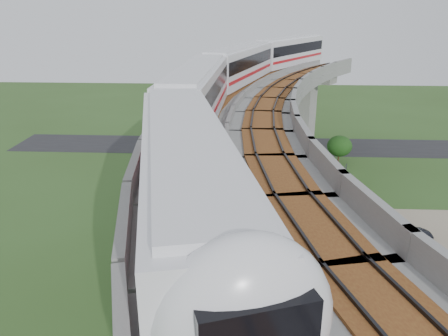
{
  "coord_description": "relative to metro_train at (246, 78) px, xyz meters",
  "views": [
    {
      "loc": [
        1.13,
        -26.37,
        17.64
      ],
      "look_at": [
        -0.3,
        0.98,
        7.5
      ],
      "focal_mm": 35.0,
      "sensor_mm": 36.0,
      "label": 1
    }
  ],
  "objects": [
    {
      "name": "viaduct",
      "position": [
        2.83,
        -8.89,
        -3.26
      ],
      "size": [
        19.58,
        73.98,
        11.4
      ],
      "color": "#99968E",
      "rests_on": "ground"
    },
    {
      "name": "car_dark",
      "position": [
        13.07,
        -3.56,
        -11.65
      ],
      "size": [
        4.3,
        1.79,
        1.24
      ],
      "primitive_type": "imported",
      "rotation": [
        0.0,
        0.0,
        1.58
      ],
      "color": "black",
      "rests_on": "dirt_lot"
    },
    {
      "name": "tree_3",
      "position": [
        5.99,
        -10.77,
        -10.14
      ],
      "size": [
        1.99,
        1.99,
        3.03
      ],
      "color": "#382314",
      "rests_on": "ground"
    },
    {
      "name": "dirt_lot",
      "position": [
        12.99,
        -10.89,
        -12.29
      ],
      "size": [
        18.0,
        26.0,
        0.04
      ],
      "primitive_type": "cube",
      "color": "gray",
      "rests_on": "ground"
    },
    {
      "name": "ground",
      "position": [
        -1.01,
        -8.89,
        -12.31
      ],
      "size": [
        160.0,
        160.0,
        0.0
      ],
      "primitive_type": "plane",
      "color": "#324F1F",
      "rests_on": "ground"
    },
    {
      "name": "tree_1",
      "position": [
        6.59,
        4.65,
        -10.56
      ],
      "size": [
        2.47,
        2.47,
        2.8
      ],
      "color": "#382314",
      "rests_on": "ground"
    },
    {
      "name": "asphalt_road",
      "position": [
        -1.01,
        21.11,
        -12.29
      ],
      "size": [
        60.0,
        8.0,
        0.03
      ],
      "primitive_type": "cube",
      "color": "#232326",
      "rests_on": "ground"
    },
    {
      "name": "metro_train",
      "position": [
        0.0,
        0.0,
        0.0
      ],
      "size": [
        15.43,
        60.62,
        3.64
      ],
      "color": "silver",
      "rests_on": "ground"
    },
    {
      "name": "tree_2",
      "position": [
        5.16,
        -2.05,
        -9.78
      ],
      "size": [
        3.19,
        3.19,
        3.88
      ],
      "color": "#382314",
      "rests_on": "ground"
    },
    {
      "name": "fence",
      "position": [
        8.74,
        -8.89,
        -11.56
      ],
      "size": [
        3.87,
        38.73,
        1.5
      ],
      "color": "#2D382D",
      "rests_on": "ground"
    },
    {
      "name": "tree_0",
      "position": [
        11.18,
        14.56,
        -10.11
      ],
      "size": [
        2.91,
        2.91,
        3.43
      ],
      "color": "#382314",
      "rests_on": "ground"
    }
  ]
}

